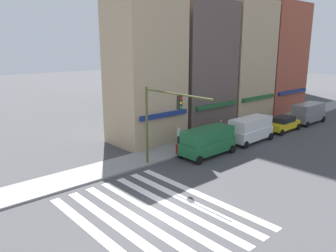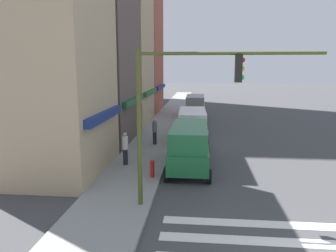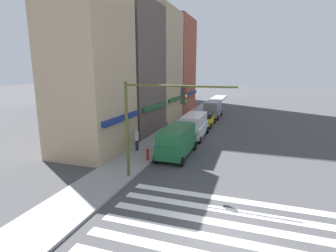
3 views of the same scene
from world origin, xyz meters
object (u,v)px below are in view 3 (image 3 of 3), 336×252
object	(u,v)px
traffic_signal	(152,113)
pedestrian_white_shirt	(137,139)
pedestrian_grey_coat	(166,128)
fire_hydrant	(148,154)
van_white	(194,125)
sedan_yellow	(205,119)
van_green	(177,140)
van_grey	(213,109)

from	to	relation	value
traffic_signal	pedestrian_white_shirt	world-z (taller)	traffic_signal
pedestrian_grey_coat	fire_hydrant	bearing A→B (deg)	66.20
van_white	fire_hydrant	distance (m)	8.24
sedan_yellow	pedestrian_grey_coat	bearing A→B (deg)	160.08
traffic_signal	pedestrian_grey_coat	distance (m)	10.64
van_green	fire_hydrant	size ratio (longest dim) A/B	5.94
sedan_yellow	fire_hydrant	bearing A→B (deg)	172.06
traffic_signal	pedestrian_white_shirt	distance (m)	6.83
van_green	van_white	world-z (taller)	same
traffic_signal	sedan_yellow	xyz separation A→B (m)	(17.22, -0.06, -3.42)
sedan_yellow	pedestrian_grey_coat	xyz separation A→B (m)	(-7.37, 2.52, 0.23)
pedestrian_grey_coat	pedestrian_white_shirt	bearing A→B (deg)	48.43
van_green	pedestrian_grey_coat	distance (m)	5.41
pedestrian_grey_coat	fire_hydrant	world-z (taller)	pedestrian_grey_coat
van_white	van_grey	size ratio (longest dim) A/B	1.01
pedestrian_white_shirt	van_grey	bearing A→B (deg)	-106.35
van_green	sedan_yellow	size ratio (longest dim) A/B	1.13
van_green	fire_hydrant	xyz separation A→B (m)	(-1.92, 1.70, -0.67)
pedestrian_white_shirt	pedestrian_grey_coat	bearing A→B (deg)	-106.28
van_grey	fire_hydrant	size ratio (longest dim) A/B	5.94
sedan_yellow	fire_hydrant	size ratio (longest dim) A/B	5.26
van_green	pedestrian_grey_coat	size ratio (longest dim) A/B	2.83
van_green	sedan_yellow	world-z (taller)	van_green
van_green	pedestrian_white_shirt	world-z (taller)	van_green
traffic_signal	van_green	distance (m)	5.87
van_green	sedan_yellow	distance (m)	12.17
pedestrian_white_shirt	sedan_yellow	bearing A→B (deg)	-111.23
van_white	van_grey	bearing A→B (deg)	-1.54
van_grey	fire_hydrant	world-z (taller)	van_grey
traffic_signal	fire_hydrant	size ratio (longest dim) A/B	7.76
traffic_signal	fire_hydrant	xyz separation A→B (m)	(3.14, 1.64, -3.65)
van_white	pedestrian_white_shirt	distance (m)	7.06
traffic_signal	van_white	distance (m)	11.56
traffic_signal	van_white	size ratio (longest dim) A/B	1.29
van_white	sedan_yellow	world-z (taller)	van_white
van_green	pedestrian_white_shirt	xyz separation A→B (m)	(-0.05, 3.44, -0.21)
pedestrian_white_shirt	pedestrian_grey_coat	size ratio (longest dim) A/B	1.00
pedestrian_white_shirt	van_white	bearing A→B (deg)	-124.67
traffic_signal	pedestrian_white_shirt	xyz separation A→B (m)	(5.01, 3.38, -3.19)
pedestrian_grey_coat	fire_hydrant	size ratio (longest dim) A/B	2.10
van_grey	van_green	bearing A→B (deg)	-179.90
fire_hydrant	pedestrian_white_shirt	bearing A→B (deg)	42.93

